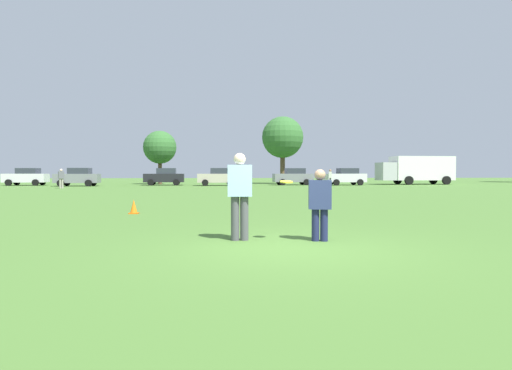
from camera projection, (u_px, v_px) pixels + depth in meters
The scene contains 16 objects.
ground_plane at pixel (291, 247), 8.07m from camera, with size 181.66×181.66×0.00m, color #47702D.
player_thrower at pixel (240, 191), 8.87m from camera, with size 0.50×0.29×1.81m.
player_defender at pixel (320, 201), 8.79m from camera, with size 0.49×0.33×1.48m.
frisbee at pixel (286, 182), 8.78m from camera, with size 0.27×0.27×0.06m.
traffic_cone at pixel (134, 207), 14.58m from camera, with size 0.32×0.32×0.48m.
parked_car_near_left at pixel (26, 177), 44.84m from camera, with size 4.28×2.38×1.82m.
parked_car_mid_left at pixel (78, 177), 42.70m from camera, with size 4.28×2.38×1.82m.
parked_car_center at pixel (165, 177), 45.59m from camera, with size 4.28×2.38×1.82m.
parked_car_mid_right at pixel (218, 177), 44.28m from camera, with size 4.28×2.38×1.82m.
parked_car_near_right at pixel (293, 176), 46.39m from camera, with size 4.28×2.38×1.82m.
parked_car_far_right at pixel (346, 177), 45.82m from camera, with size 4.28×2.38×1.82m.
box_truck at pixel (416, 169), 48.55m from camera, with size 8.61×3.28×3.18m.
bystander_sideline_watcher at pixel (61, 177), 36.70m from camera, with size 0.53×0.46×1.69m.
bystander_field_marshal at pixel (330, 177), 40.70m from camera, with size 0.37×0.51×1.67m.
tree_west_maple at pixel (160, 147), 49.04m from camera, with size 3.78×3.78×6.14m.
tree_center_elm at pixel (283, 138), 50.96m from camera, with size 4.94×4.94×8.02m.
Camera 1 is at (-1.29, -7.96, 1.43)m, focal length 30.02 mm.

